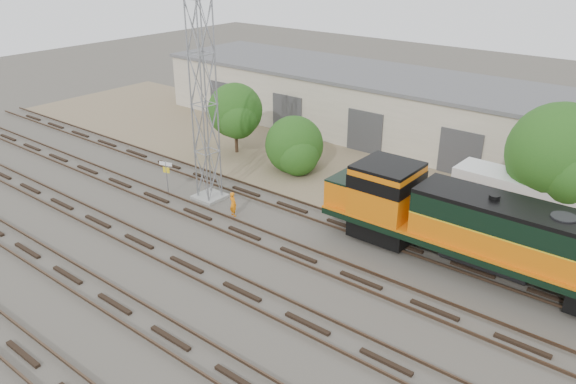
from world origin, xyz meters
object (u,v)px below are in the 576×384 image
Objects in this scene: signal_tower at (205,108)px; semi_trailer at (565,211)px; worker at (233,204)px; locomotive at (483,230)px.

signal_tower is 1.07× the size of semi_trailer.
worker is at bearing -152.07° from semi_trailer.
locomotive is at bearing 7.14° from signal_tower.
locomotive is 17.97m from signal_tower.
signal_tower is at bearing -172.86° from locomotive.
semi_trailer is at bearing 64.13° from locomotive.
worker is 18.99m from semi_trailer.
semi_trailer is (20.02, 7.48, -3.91)m from signal_tower.
semi_trailer reaches higher than worker.
semi_trailer is at bearing 20.48° from signal_tower.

